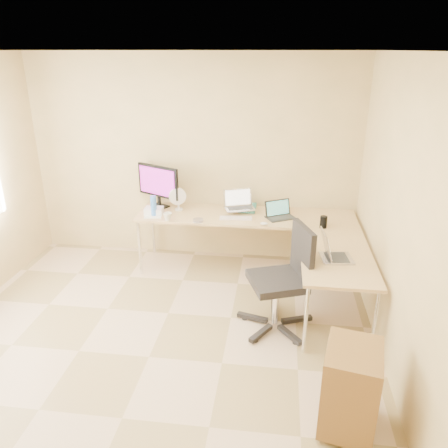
# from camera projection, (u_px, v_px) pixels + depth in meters

# --- Properties ---
(floor) EXTENTS (4.50, 4.50, 0.00)m
(floor) POSITION_uv_depth(u_px,v_px,m) (149.00, 357.00, 3.99)
(floor) COLOR #CBAD8D
(floor) RESTS_ON ground
(ceiling) EXTENTS (4.50, 4.50, 0.00)m
(ceiling) POSITION_uv_depth(u_px,v_px,m) (125.00, 51.00, 3.02)
(ceiling) COLOR white
(ceiling) RESTS_ON ground
(wall_back) EXTENTS (4.50, 0.00, 4.50)m
(wall_back) POSITION_uv_depth(u_px,v_px,m) (193.00, 160.00, 5.58)
(wall_back) COLOR #E4C386
(wall_back) RESTS_ON ground
(wall_right) EXTENTS (0.00, 4.50, 4.50)m
(wall_right) POSITION_uv_depth(u_px,v_px,m) (411.00, 238.00, 3.26)
(wall_right) COLOR #E4C386
(wall_right) RESTS_ON ground
(desk_main) EXTENTS (2.65, 0.70, 0.73)m
(desk_main) POSITION_uv_depth(u_px,v_px,m) (245.00, 242.00, 5.47)
(desk_main) COLOR tan
(desk_main) RESTS_ON ground
(desk_return) EXTENTS (0.70, 1.30, 0.73)m
(desk_return) POSITION_uv_depth(u_px,v_px,m) (333.00, 287.00, 4.44)
(desk_return) COLOR tan
(desk_return) RESTS_ON ground
(monitor) EXTENTS (0.66, 0.48, 0.55)m
(monitor) POSITION_uv_depth(u_px,v_px,m) (158.00, 186.00, 5.51)
(monitor) COLOR black
(monitor) RESTS_ON desk_main
(book_stack) EXTENTS (0.22, 0.29, 0.05)m
(book_stack) POSITION_uv_depth(u_px,v_px,m) (247.00, 208.00, 5.51)
(book_stack) COLOR teal
(book_stack) RESTS_ON desk_main
(laptop_center) EXTENTS (0.43, 0.38, 0.23)m
(laptop_center) POSITION_uv_depth(u_px,v_px,m) (240.00, 200.00, 5.36)
(laptop_center) COLOR silver
(laptop_center) RESTS_ON desk_main
(laptop_black) EXTENTS (0.41, 0.37, 0.21)m
(laptop_black) POSITION_uv_depth(u_px,v_px,m) (281.00, 210.00, 5.20)
(laptop_black) COLOR black
(laptop_black) RESTS_ON desk_main
(keyboard) EXTENTS (0.39, 0.14, 0.02)m
(keyboard) POSITION_uv_depth(u_px,v_px,m) (236.00, 218.00, 5.21)
(keyboard) COLOR silver
(keyboard) RESTS_ON desk_main
(mouse) EXTENTS (0.09, 0.06, 0.03)m
(mouse) POSITION_uv_depth(u_px,v_px,m) (264.00, 224.00, 5.03)
(mouse) COLOR white
(mouse) RESTS_ON desk_main
(mug) EXTENTS (0.11, 0.11, 0.09)m
(mug) POSITION_uv_depth(u_px,v_px,m) (168.00, 217.00, 5.15)
(mug) COLOR silver
(mug) RESTS_ON desk_main
(cd_stack) EXTENTS (0.15, 0.15, 0.03)m
(cd_stack) POSITION_uv_depth(u_px,v_px,m) (198.00, 220.00, 5.12)
(cd_stack) COLOR #B7B6DB
(cd_stack) RESTS_ON desk_main
(water_bottle) EXTENTS (0.09, 0.09, 0.25)m
(water_bottle) POSITION_uv_depth(u_px,v_px,m) (154.00, 206.00, 5.27)
(water_bottle) COLOR #3B77DA
(water_bottle) RESTS_ON desk_main
(papers) EXTENTS (0.24, 0.31, 0.01)m
(papers) POSITION_uv_depth(u_px,v_px,m) (154.00, 214.00, 5.35)
(papers) COLOR white
(papers) RESTS_ON desk_main
(white_box) EXTENTS (0.23, 0.17, 0.08)m
(white_box) POSITION_uv_depth(u_px,v_px,m) (154.00, 211.00, 5.36)
(white_box) COLOR white
(white_box) RESTS_ON desk_main
(desk_fan) EXTENTS (0.28, 0.28, 0.27)m
(desk_fan) POSITION_uv_depth(u_px,v_px,m) (178.00, 200.00, 5.45)
(desk_fan) COLOR white
(desk_fan) RESTS_ON desk_main
(black_cup) EXTENTS (0.10, 0.10, 0.14)m
(black_cup) POSITION_uv_depth(u_px,v_px,m) (323.00, 222.00, 4.93)
(black_cup) COLOR black
(black_cup) RESTS_ON desk_main
(laptop_return) EXTENTS (0.38, 0.32, 0.23)m
(laptop_return) POSITION_uv_depth(u_px,v_px,m) (338.00, 248.00, 4.17)
(laptop_return) COLOR #B9B7CA
(laptop_return) RESTS_ON desk_return
(office_chair) EXTENTS (0.84, 0.84, 1.08)m
(office_chair) POSITION_uv_depth(u_px,v_px,m) (277.00, 283.00, 4.25)
(office_chair) COLOR black
(office_chair) RESTS_ON ground
(cabinet) EXTENTS (0.47, 0.54, 0.65)m
(cabinet) POSITION_uv_depth(u_px,v_px,m) (350.00, 388.00, 3.13)
(cabinet) COLOR brown
(cabinet) RESTS_ON ground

